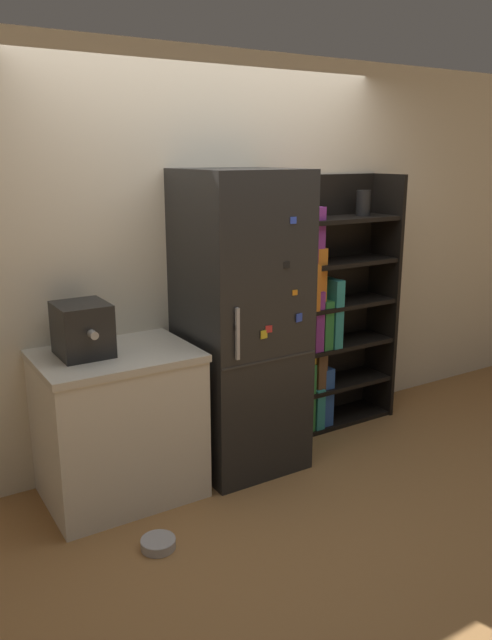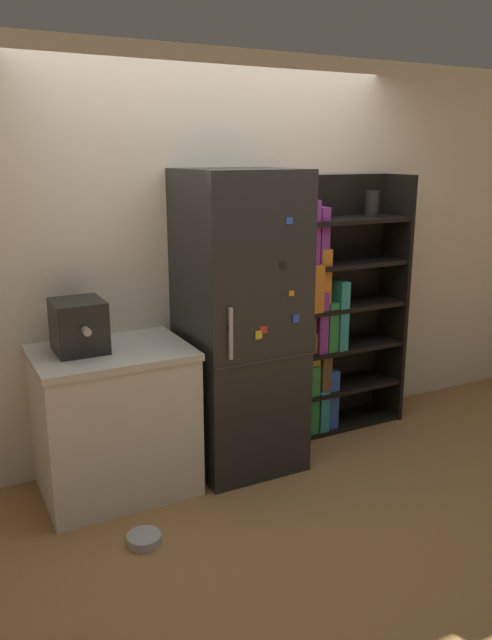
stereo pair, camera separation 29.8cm
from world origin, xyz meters
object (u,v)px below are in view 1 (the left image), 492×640
at_px(bookshelf, 318,319).
at_px(espresso_machine, 82,329).
at_px(refrigerator, 240,323).
at_px(pet_bowl, 158,543).

relative_size(bookshelf, espresso_machine, 4.98).
bearing_deg(refrigerator, espresso_machine, 176.37).
relative_size(refrigerator, pet_bowl, 10.28).
relative_size(refrigerator, bookshelf, 1.03).
xyz_separation_m(bookshelf, pet_bowl, (-1.64, -0.80, -0.79)).
xyz_separation_m(espresso_machine, pet_bowl, (0.12, -0.66, -1.00)).
xyz_separation_m(bookshelf, espresso_machine, (-1.76, -0.13, 0.21)).
relative_size(espresso_machine, pet_bowl, 2.00).
height_order(bookshelf, pet_bowl, bookshelf).
bearing_deg(espresso_machine, bookshelf, 4.34).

